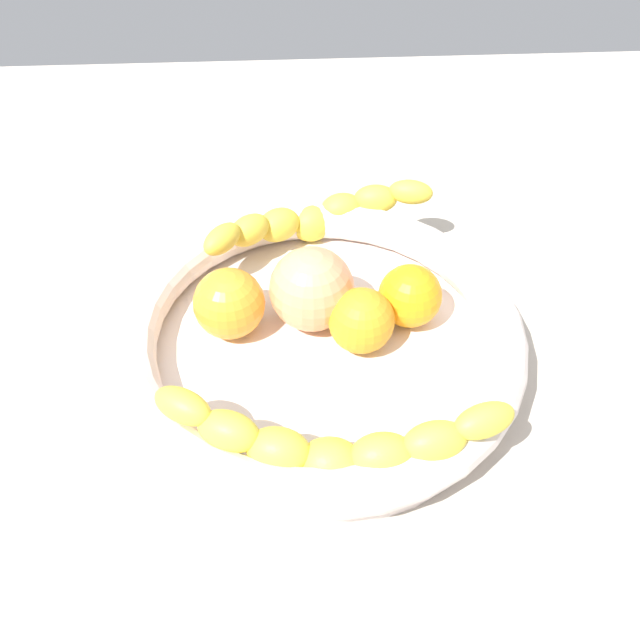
{
  "coord_description": "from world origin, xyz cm",
  "views": [
    {
      "loc": [
        37.45,
        -2.1,
        45.83
      ],
      "look_at": [
        0.0,
        0.0,
        7.86
      ],
      "focal_mm": 36.99,
      "sensor_mm": 36.0,
      "label": 1
    }
  ],
  "objects_px": {
    "orange_front": "(361,319)",
    "peach_blush": "(312,289)",
    "orange_mid_right": "(410,296)",
    "orange_mid_left": "(229,304)",
    "fruit_bowl": "(320,338)",
    "banana_draped_right": "(331,443)",
    "banana_draped_left": "(313,217)"
  },
  "relations": [
    {
      "from": "orange_front",
      "to": "peach_blush",
      "type": "relative_size",
      "value": 0.76
    },
    {
      "from": "orange_front",
      "to": "orange_mid_right",
      "type": "xyz_separation_m",
      "value": [
        -0.02,
        0.04,
        -0.0
      ]
    },
    {
      "from": "orange_mid_left",
      "to": "orange_mid_right",
      "type": "relative_size",
      "value": 1.11
    },
    {
      "from": "orange_mid_right",
      "to": "orange_front",
      "type": "bearing_deg",
      "value": -60.5
    },
    {
      "from": "fruit_bowl",
      "to": "banana_draped_right",
      "type": "height_order",
      "value": "banana_draped_right"
    },
    {
      "from": "orange_mid_left",
      "to": "orange_front",
      "type": "bearing_deg",
      "value": 78.97
    },
    {
      "from": "banana_draped_left",
      "to": "orange_mid_left",
      "type": "height_order",
      "value": "orange_mid_left"
    },
    {
      "from": "orange_front",
      "to": "orange_mid_left",
      "type": "distance_m",
      "value": 0.11
    },
    {
      "from": "orange_mid_left",
      "to": "orange_mid_right",
      "type": "bearing_deg",
      "value": 91.44
    },
    {
      "from": "banana_draped_left",
      "to": "orange_front",
      "type": "bearing_deg",
      "value": 13.76
    },
    {
      "from": "banana_draped_left",
      "to": "orange_mid_right",
      "type": "relative_size",
      "value": 4.1
    },
    {
      "from": "banana_draped_right",
      "to": "fruit_bowl",
      "type": "bearing_deg",
      "value": -179.69
    },
    {
      "from": "banana_draped_left",
      "to": "banana_draped_right",
      "type": "height_order",
      "value": "banana_draped_left"
    },
    {
      "from": "banana_draped_left",
      "to": "peach_blush",
      "type": "height_order",
      "value": "peach_blush"
    },
    {
      "from": "banana_draped_right",
      "to": "orange_mid_left",
      "type": "height_order",
      "value": "orange_mid_left"
    },
    {
      "from": "banana_draped_left",
      "to": "orange_front",
      "type": "xyz_separation_m",
      "value": [
        0.13,
        0.03,
        -0.0
      ]
    },
    {
      "from": "fruit_bowl",
      "to": "orange_front",
      "type": "relative_size",
      "value": 6.15
    },
    {
      "from": "fruit_bowl",
      "to": "orange_mid_right",
      "type": "bearing_deg",
      "value": 109.27
    },
    {
      "from": "fruit_bowl",
      "to": "orange_mid_left",
      "type": "xyz_separation_m",
      "value": [
        -0.02,
        -0.07,
        0.02
      ]
    },
    {
      "from": "peach_blush",
      "to": "banana_draped_right",
      "type": "bearing_deg",
      "value": 2.25
    },
    {
      "from": "banana_draped_left",
      "to": "banana_draped_right",
      "type": "xyz_separation_m",
      "value": [
        0.26,
        -0.0,
        -0.0
      ]
    },
    {
      "from": "orange_mid_left",
      "to": "orange_mid_right",
      "type": "xyz_separation_m",
      "value": [
        -0.0,
        0.15,
        -0.0
      ]
    },
    {
      "from": "orange_mid_left",
      "to": "peach_blush",
      "type": "xyz_separation_m",
      "value": [
        -0.01,
        0.07,
        0.01
      ]
    },
    {
      "from": "orange_front",
      "to": "orange_mid_left",
      "type": "xyz_separation_m",
      "value": [
        -0.02,
        -0.11,
        0.0
      ]
    },
    {
      "from": "orange_mid_left",
      "to": "banana_draped_left",
      "type": "bearing_deg",
      "value": 146.41
    },
    {
      "from": "banana_draped_left",
      "to": "peach_blush",
      "type": "bearing_deg",
      "value": -3.35
    },
    {
      "from": "orange_front",
      "to": "fruit_bowl",
      "type": "bearing_deg",
      "value": -86.11
    },
    {
      "from": "banana_draped_right",
      "to": "orange_mid_left",
      "type": "xyz_separation_m",
      "value": [
        -0.14,
        -0.08,
        -0.0
      ]
    },
    {
      "from": "orange_mid_left",
      "to": "peach_blush",
      "type": "height_order",
      "value": "peach_blush"
    },
    {
      "from": "fruit_bowl",
      "to": "peach_blush",
      "type": "xyz_separation_m",
      "value": [
        -0.03,
        -0.01,
        0.03
      ]
    },
    {
      "from": "fruit_bowl",
      "to": "peach_blush",
      "type": "bearing_deg",
      "value": -170.35
    },
    {
      "from": "banana_draped_left",
      "to": "banana_draped_right",
      "type": "bearing_deg",
      "value": -0.06
    }
  ]
}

